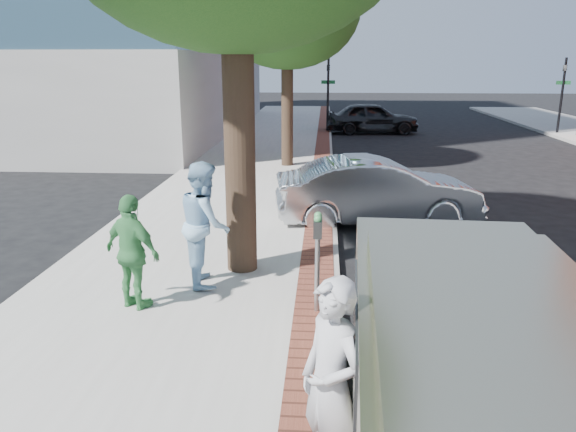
# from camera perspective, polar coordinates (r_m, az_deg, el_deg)

# --- Properties ---
(ground) EXTENTS (120.00, 120.00, 0.00)m
(ground) POSITION_cam_1_polar(r_m,az_deg,el_deg) (8.19, -2.34, -11.10)
(ground) COLOR black
(ground) RESTS_ON ground
(sidewalk) EXTENTS (5.00, 60.00, 0.15)m
(sidewalk) POSITION_cam_1_polar(r_m,az_deg,el_deg) (15.86, -4.67, 2.39)
(sidewalk) COLOR #9E9991
(sidewalk) RESTS_ON ground
(brick_strip) EXTENTS (0.60, 60.00, 0.01)m
(brick_strip) POSITION_cam_1_polar(r_m,az_deg,el_deg) (15.68, 3.31, 2.56)
(brick_strip) COLOR brown
(brick_strip) RESTS_ON sidewalk
(curb) EXTENTS (0.10, 60.00, 0.15)m
(curb) POSITION_cam_1_polar(r_m,az_deg,el_deg) (15.70, 4.58, 2.25)
(curb) COLOR gray
(curb) RESTS_ON ground
(office_base) EXTENTS (18.20, 22.20, 4.00)m
(office_base) POSITION_cam_1_polar(r_m,az_deg,el_deg) (32.42, -21.87, 11.51)
(office_base) COLOR gray
(office_base) RESTS_ON ground
(signal_near) EXTENTS (0.70, 0.15, 3.80)m
(signal_near) POSITION_cam_1_polar(r_m,az_deg,el_deg) (29.31, 4.09, 12.73)
(signal_near) COLOR black
(signal_near) RESTS_ON ground
(signal_far) EXTENTS (0.70, 0.15, 3.80)m
(signal_far) POSITION_cam_1_polar(r_m,az_deg,el_deg) (31.55, 26.11, 11.43)
(signal_far) COLOR black
(signal_far) RESTS_ON ground
(tree_far) EXTENTS (4.80, 4.80, 7.14)m
(tree_far) POSITION_cam_1_polar(r_m,az_deg,el_deg) (19.39, -0.08, 20.36)
(tree_far) COLOR black
(tree_far) RESTS_ON sidewalk
(parking_meter) EXTENTS (0.12, 0.32, 1.47)m
(parking_meter) POSITION_cam_1_polar(r_m,az_deg,el_deg) (7.90, 3.03, -2.68)
(parking_meter) COLOR gray
(parking_meter) RESTS_ON sidewalk
(person_gray) EXTENTS (0.76, 0.81, 1.87)m
(person_gray) POSITION_cam_1_polar(r_m,az_deg,el_deg) (4.85, 4.42, -16.74)
(person_gray) COLOR #AEAFB3
(person_gray) RESTS_ON sidewalk
(person_officer) EXTENTS (1.00, 1.15, 2.00)m
(person_officer) POSITION_cam_1_polar(r_m,az_deg,el_deg) (9.07, -8.44, -0.75)
(person_officer) COLOR #8EBBDC
(person_officer) RESTS_ON sidewalk
(person_green) EXTENTS (1.08, 0.83, 1.71)m
(person_green) POSITION_cam_1_polar(r_m,az_deg,el_deg) (8.40, -15.50, -3.58)
(person_green) COLOR #41904F
(person_green) RESTS_ON sidewalk
(sedan_silver) EXTENTS (4.82, 2.25, 1.53)m
(sedan_silver) POSITION_cam_1_polar(r_m,az_deg,el_deg) (13.06, 9.08, 2.49)
(sedan_silver) COLOR #B3B6BA
(sedan_silver) RESTS_ON ground
(bg_car) EXTENTS (4.81, 2.18, 1.60)m
(bg_car) POSITION_cam_1_polar(r_m,az_deg,el_deg) (29.74, 8.58, 9.84)
(bg_car) COLOR black
(bg_car) RESTS_ON ground
(van) EXTENTS (2.26, 5.36, 1.94)m
(van) POSITION_cam_1_polar(r_m,az_deg,el_deg) (5.28, 18.26, -14.92)
(van) COLOR #9C987F
(van) RESTS_ON ground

